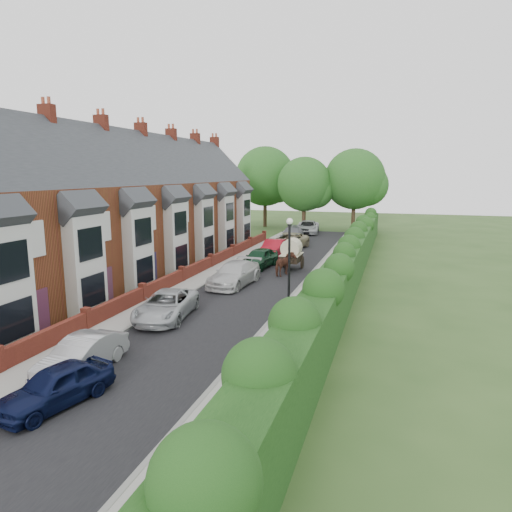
{
  "coord_description": "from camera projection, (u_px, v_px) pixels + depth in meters",
  "views": [
    {
      "loc": [
        8.24,
        -17.16,
        7.27
      ],
      "look_at": [
        0.05,
        9.41,
        2.2
      ],
      "focal_mm": 32.0,
      "sensor_mm": 36.0,
      "label": 1
    }
  ],
  "objects": [
    {
      "name": "pavement_hedge_side",
      "position": [
        316.0,
        288.0,
        29.11
      ],
      "size": [
        2.2,
        58.0,
        0.12
      ],
      "primitive_type": "cube",
      "color": "#9C9A93",
      "rests_on": "ground"
    },
    {
      "name": "pavement_house_side",
      "position": [
        202.0,
        279.0,
        31.41
      ],
      "size": [
        1.7,
        58.0,
        0.12
      ],
      "primitive_type": "cube",
      "color": "#9C9A93",
      "rests_on": "ground"
    },
    {
      "name": "terrace_row",
      "position": [
        108.0,
        214.0,
        31.55
      ],
      "size": [
        9.05,
        40.5,
        11.5
      ],
      "color": "brown",
      "rests_on": "ground"
    },
    {
      "name": "car_silver_a",
      "position": [
        82.0,
        355.0,
        16.8
      ],
      "size": [
        1.47,
        4.04,
        1.32
      ],
      "primitive_type": "imported",
      "rotation": [
        0.0,
        0.0,
        -0.02
      ],
      "color": "#9F9FA4",
      "rests_on": "ground"
    },
    {
      "name": "car_red",
      "position": [
        274.0,
        248.0,
        39.87
      ],
      "size": [
        1.75,
        4.69,
        1.53
      ],
      "primitive_type": "imported",
      "rotation": [
        0.0,
        0.0,
        -0.03
      ],
      "color": "maroon",
      "rests_on": "ground"
    },
    {
      "name": "kerb_hedge_side",
      "position": [
        300.0,
        286.0,
        29.41
      ],
      "size": [
        0.18,
        58.0,
        0.13
      ],
      "primitive_type": "cube",
      "color": "gray",
      "rests_on": "ground"
    },
    {
      "name": "ground",
      "position": [
        191.0,
        343.0,
        19.82
      ],
      "size": [
        140.0,
        140.0,
        0.0
      ],
      "primitive_type": "plane",
      "color": "#2D4C1E",
      "rests_on": "ground"
    },
    {
      "name": "garden_wall_row",
      "position": [
        182.0,
        276.0,
        30.69
      ],
      "size": [
        0.35,
        40.35,
        1.1
      ],
      "color": "maroon",
      "rests_on": "ground"
    },
    {
      "name": "car_beige",
      "position": [
        288.0,
        241.0,
        43.92
      ],
      "size": [
        3.52,
        6.02,
        1.57
      ],
      "primitive_type": "imported",
      "rotation": [
        0.0,
        0.0,
        -0.17
      ],
      "color": "tan",
      "rests_on": "ground"
    },
    {
      "name": "tree_far_left",
      "position": [
        307.0,
        186.0,
        57.24
      ],
      "size": [
        7.14,
        6.8,
        9.29
      ],
      "color": "#332316",
      "rests_on": "ground"
    },
    {
      "name": "car_navy",
      "position": [
        56.0,
        386.0,
        14.38
      ],
      "size": [
        2.43,
        4.07,
        1.3
      ],
      "primitive_type": "imported",
      "rotation": [
        0.0,
        0.0,
        -0.25
      ],
      "color": "#0B1234",
      "rests_on": "ground"
    },
    {
      "name": "car_white",
      "position": [
        234.0,
        274.0,
        29.82
      ],
      "size": [
        2.6,
        5.42,
        1.52
      ],
      "primitive_type": "imported",
      "rotation": [
        0.0,
        0.0,
        -0.09
      ],
      "color": "beige",
      "rests_on": "ground"
    },
    {
      "name": "tree_far_back",
      "position": [
        268.0,
        178.0,
        61.62
      ],
      "size": [
        8.4,
        8.0,
        10.82
      ],
      "color": "#332316",
      "rests_on": "ground"
    },
    {
      "name": "car_green",
      "position": [
        259.0,
        258.0,
        35.43
      ],
      "size": [
        2.3,
        4.64,
        1.52
      ],
      "primitive_type": "imported",
      "rotation": [
        0.0,
        0.0,
        -0.12
      ],
      "color": "#0F341D",
      "rests_on": "ground"
    },
    {
      "name": "tree_far_right",
      "position": [
        358.0,
        181.0,
        57.27
      ],
      "size": [
        7.98,
        7.6,
        10.31
      ],
      "color": "#332316",
      "rests_on": "ground"
    },
    {
      "name": "car_extra_far",
      "position": [
        308.0,
        227.0,
        55.48
      ],
      "size": [
        3.26,
        5.89,
        1.56
      ],
      "primitive_type": "imported",
      "rotation": [
        0.0,
        0.0,
        0.12
      ],
      "color": "silver",
      "rests_on": "ground"
    },
    {
      "name": "car_black",
      "position": [
        307.0,
        228.0,
        54.9
      ],
      "size": [
        2.19,
        4.64,
        1.54
      ],
      "primitive_type": "imported",
      "rotation": [
        0.0,
        0.0,
        -0.09
      ],
      "color": "black",
      "rests_on": "ground"
    },
    {
      "name": "car_grey",
      "position": [
        292.0,
        234.0,
        49.25
      ],
      "size": [
        2.67,
        5.51,
        1.54
      ],
      "primitive_type": "imported",
      "rotation": [
        0.0,
        0.0,
        0.1
      ],
      "color": "slate",
      "rests_on": "ground"
    },
    {
      "name": "car_silver_b",
      "position": [
        166.0,
        305.0,
        23.04
      ],
      "size": [
        2.96,
        5.21,
        1.37
      ],
      "primitive_type": "imported",
      "rotation": [
        0.0,
        0.0,
        0.14
      ],
      "color": "#ADB1B5",
      "rests_on": "ground"
    },
    {
      "name": "horse",
      "position": [
        285.0,
        264.0,
        32.6
      ],
      "size": [
        1.35,
        2.13,
        1.66
      ],
      "primitive_type": "imported",
      "rotation": [
        0.0,
        0.0,
        2.89
      ],
      "color": "#4E281C",
      "rests_on": "ground"
    },
    {
      "name": "kerb_house_side",
      "position": [
        213.0,
        280.0,
        31.18
      ],
      "size": [
        0.18,
        58.0,
        0.13
      ],
      "primitive_type": "cube",
      "color": "gray",
      "rests_on": "ground"
    },
    {
      "name": "hedge",
      "position": [
        346.0,
        266.0,
        28.31
      ],
      "size": [
        2.1,
        58.0,
        2.85
      ],
      "color": "#143912",
      "rests_on": "ground"
    },
    {
      "name": "road",
      "position": [
        255.0,
        284.0,
        30.31
      ],
      "size": [
        6.0,
        58.0,
        0.02
      ],
      "primitive_type": "cube",
      "color": "black",
      "rests_on": "ground"
    },
    {
      "name": "horse_cart",
      "position": [
        292.0,
        252.0,
        34.5
      ],
      "size": [
        1.52,
        3.35,
        2.42
      ],
      "color": "black",
      "rests_on": "ground"
    },
    {
      "name": "lamppost",
      "position": [
        289.0,
        257.0,
        22.01
      ],
      "size": [
        0.32,
        0.32,
        5.16
      ],
      "color": "black",
      "rests_on": "ground"
    }
  ]
}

